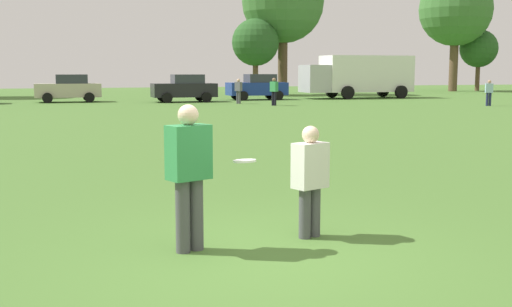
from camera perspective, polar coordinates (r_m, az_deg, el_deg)
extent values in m
plane|color=#47702D|center=(7.15, 0.77, -9.44)|extent=(142.67, 142.67, 0.00)
cylinder|color=#4C4C51|center=(7.30, -6.66, -5.70)|extent=(0.17, 0.17, 0.85)
cylinder|color=#4C4C51|center=(7.39, -5.44, -5.50)|extent=(0.17, 0.17, 0.85)
cube|color=#338C4C|center=(7.21, -6.13, 0.11)|extent=(0.55, 0.43, 0.63)
sphere|color=beige|center=(7.17, -6.18, 3.50)|extent=(0.24, 0.24, 0.24)
cylinder|color=#4C4C51|center=(8.02, 5.32, -5.27)|extent=(0.15, 0.15, 0.63)
cylinder|color=#4C4C51|center=(7.90, 4.45, -5.44)|extent=(0.15, 0.15, 0.63)
cube|color=silver|center=(7.85, 4.94, -1.08)|extent=(0.50, 0.39, 0.57)
sphere|color=beige|center=(7.80, 4.97, 1.73)|extent=(0.22, 0.22, 0.22)
cylinder|color=white|center=(7.26, -1.05, -0.67)|extent=(0.27, 0.27, 0.05)
cube|color=#D8590C|center=(16.27, -6.33, 0.18)|extent=(0.32, 0.32, 0.03)
cone|color=orange|center=(16.24, -6.34, 1.02)|extent=(0.24, 0.24, 0.45)
cube|color=#B7AD99|center=(43.50, -16.70, 5.52)|extent=(4.22, 1.85, 0.90)
cube|color=#2D333D|center=(43.50, -16.40, 6.48)|extent=(2.02, 1.66, 0.64)
cylinder|color=black|center=(42.51, -18.39, 4.80)|extent=(0.66, 0.23, 0.66)
cylinder|color=black|center=(44.50, -18.39, 4.91)|extent=(0.66, 0.23, 0.66)
cylinder|color=black|center=(42.58, -14.88, 4.94)|extent=(0.66, 0.23, 0.66)
cylinder|color=black|center=(44.57, -15.03, 5.04)|extent=(0.66, 0.23, 0.66)
cube|color=black|center=(42.19, -6.56, 5.73)|extent=(4.22, 1.85, 0.90)
cube|color=#2D333D|center=(42.23, -6.24, 6.71)|extent=(2.02, 1.66, 0.64)
cylinder|color=black|center=(40.98, -8.05, 5.02)|extent=(0.66, 0.23, 0.66)
cylinder|color=black|center=(42.95, -8.53, 5.13)|extent=(0.66, 0.23, 0.66)
cylinder|color=black|center=(41.52, -4.50, 5.10)|extent=(0.66, 0.23, 0.66)
cylinder|color=black|center=(43.46, -5.13, 5.21)|extent=(0.66, 0.23, 0.66)
cube|color=navy|center=(45.08, 0.07, 5.89)|extent=(4.22, 1.85, 0.90)
cube|color=#2D333D|center=(45.14, 0.37, 6.81)|extent=(2.02, 1.66, 0.64)
cylinder|color=black|center=(43.75, -1.15, 5.25)|extent=(0.66, 0.23, 0.66)
cylinder|color=black|center=(45.66, -1.88, 5.34)|extent=(0.66, 0.23, 0.66)
cylinder|color=black|center=(44.58, 2.07, 5.29)|extent=(0.66, 0.23, 0.66)
cylinder|color=black|center=(46.46, 1.21, 5.38)|extent=(0.66, 0.23, 0.66)
cube|color=white|center=(48.55, 9.99, 7.14)|extent=(6.83, 2.58, 2.70)
cube|color=#B2B2B7|center=(46.72, 5.40, 6.78)|extent=(1.83, 2.32, 2.00)
cylinder|color=black|center=(46.34, 8.33, 5.49)|extent=(0.96, 0.29, 0.96)
cylinder|color=black|center=(48.81, 6.89, 5.61)|extent=(0.96, 0.29, 0.96)
cylinder|color=black|center=(48.47, 13.04, 5.46)|extent=(0.96, 0.29, 0.96)
cylinder|color=black|center=(50.84, 11.43, 5.59)|extent=(0.96, 0.29, 0.96)
cylinder|color=#1E234C|center=(39.71, 20.24, 4.63)|extent=(0.14, 0.14, 0.77)
cylinder|color=#1E234C|center=(39.75, 20.46, 4.63)|extent=(0.14, 0.14, 0.77)
cube|color=#9EC6E5|center=(39.71, 20.39, 5.58)|extent=(0.48, 0.39, 0.55)
sphere|color=tan|center=(39.70, 20.42, 6.12)|extent=(0.21, 0.21, 0.21)
cylinder|color=#4C4C51|center=(39.80, -1.69, 5.12)|extent=(0.15, 0.15, 0.79)
cylinder|color=#4C4C51|center=(39.69, -1.51, 5.11)|extent=(0.15, 0.15, 0.79)
cube|color=#595960|center=(39.72, -1.60, 6.09)|extent=(0.45, 0.50, 0.56)
sphere|color=#D8AD8C|center=(39.71, -1.60, 6.65)|extent=(0.22, 0.22, 0.22)
cylinder|color=black|center=(37.63, 1.54, 5.01)|extent=(0.16, 0.16, 0.83)
cylinder|color=black|center=(37.51, 1.74, 5.00)|extent=(0.16, 0.16, 0.83)
cube|color=#338C4C|center=(37.54, 1.64, 6.09)|extent=(0.44, 0.52, 0.59)
sphere|color=#8C664C|center=(37.54, 1.65, 6.70)|extent=(0.23, 0.23, 0.23)
cylinder|color=brown|center=(52.79, -0.05, 6.77)|extent=(0.46, 0.46, 2.74)
sphere|color=#285623|center=(52.84, -0.05, 10.06)|extent=(3.91, 3.91, 3.91)
cylinder|color=brown|center=(54.84, 2.43, 7.94)|extent=(0.82, 0.82, 4.92)
sphere|color=#3D7033|center=(55.15, 2.47, 13.60)|extent=(7.02, 7.02, 7.02)
cylinder|color=brown|center=(66.51, 17.48, 7.57)|extent=(0.84, 0.84, 5.02)
sphere|color=#3D7033|center=(66.78, 17.67, 12.34)|extent=(7.17, 7.17, 7.17)
cylinder|color=brown|center=(68.57, 19.45, 6.50)|extent=(0.45, 0.45, 2.67)
sphere|color=#285623|center=(68.60, 19.56, 8.97)|extent=(3.82, 3.82, 3.82)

